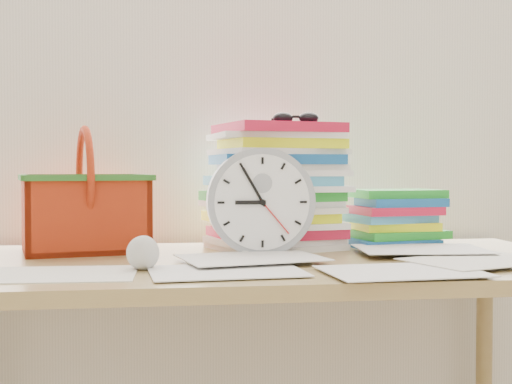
{
  "coord_description": "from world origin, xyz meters",
  "views": [
    {
      "loc": [
        -0.24,
        0.07,
        0.95
      ],
      "look_at": [
        -0.02,
        1.6,
        0.9
      ],
      "focal_mm": 50.0,
      "sensor_mm": 36.0,
      "label": 1
    }
  ],
  "objects": [
    {
      "name": "sunglasses",
      "position": [
        0.1,
        1.78,
        1.07
      ],
      "size": [
        0.14,
        0.13,
        0.03
      ],
      "primitive_type": null,
      "rotation": [
        0.0,
        0.0,
        -0.17
      ],
      "color": "black",
      "rests_on": "paper_stack"
    },
    {
      "name": "basket",
      "position": [
        -0.4,
        1.79,
        0.89
      ],
      "size": [
        0.33,
        0.28,
        0.29
      ],
      "primitive_type": null,
      "rotation": [
        0.0,
        0.0,
        0.21
      ],
      "color": "red",
      "rests_on": "desk"
    },
    {
      "name": "scattered_papers",
      "position": [
        0.0,
        1.6,
        0.76
      ],
      "size": [
        1.26,
        0.42,
        0.02
      ],
      "primitive_type": null,
      "color": "white",
      "rests_on": "desk"
    },
    {
      "name": "clock",
      "position": [
        -0.0,
        1.66,
        0.87
      ],
      "size": [
        0.24,
        0.05,
        0.24
      ],
      "primitive_type": "cylinder",
      "rotation": [
        1.57,
        0.0,
        0.0
      ],
      "color": "#969BA2",
      "rests_on": "desk"
    },
    {
      "name": "desk",
      "position": [
        0.0,
        1.6,
        0.68
      ],
      "size": [
        1.4,
        0.7,
        0.75
      ],
      "color": "#997E47",
      "rests_on": "ground"
    },
    {
      "name": "book_stack",
      "position": [
        0.36,
        1.8,
        0.82
      ],
      "size": [
        0.27,
        0.22,
        0.14
      ],
      "primitive_type": null,
      "rotation": [
        0.0,
        0.0,
        0.14
      ],
      "color": "white",
      "rests_on": "desk"
    },
    {
      "name": "curtain",
      "position": [
        0.0,
        1.98,
        1.3
      ],
      "size": [
        2.4,
        0.01,
        2.5
      ],
      "primitive_type": "cube",
      "color": "white",
      "rests_on": "room_shell"
    },
    {
      "name": "crumpled_ball",
      "position": [
        -0.26,
        1.47,
        0.78
      ],
      "size": [
        0.07,
        0.07,
        0.07
      ],
      "primitive_type": "sphere",
      "color": "silver",
      "rests_on": "desk"
    },
    {
      "name": "paper_stack",
      "position": [
        0.05,
        1.8,
        0.9
      ],
      "size": [
        0.37,
        0.32,
        0.3
      ],
      "primitive_type": null,
      "rotation": [
        0.0,
        0.0,
        0.19
      ],
      "color": "white",
      "rests_on": "desk"
    }
  ]
}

